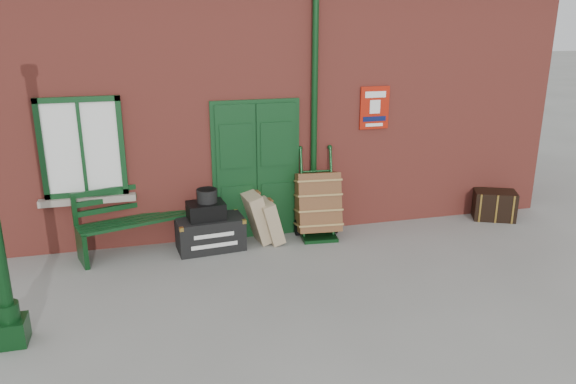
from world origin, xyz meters
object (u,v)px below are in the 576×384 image
object	(u,v)px
bench	(134,218)
houdini_trunk	(210,233)
dark_trunk	(494,205)
porter_trolley	(317,203)

from	to	relation	value
bench	houdini_trunk	distance (m)	1.19
dark_trunk	houdini_trunk	bearing A→B (deg)	-155.27
bench	porter_trolley	bearing A→B (deg)	-19.14
houdini_trunk	dark_trunk	distance (m)	5.09
porter_trolley	dark_trunk	world-z (taller)	porter_trolley
houdini_trunk	dark_trunk	world-z (taller)	dark_trunk
houdini_trunk	porter_trolley	size ratio (longest dim) A/B	0.71
bench	houdini_trunk	bearing A→B (deg)	-28.52
bench	houdini_trunk	xyz separation A→B (m)	(1.13, -0.23, -0.28)
bench	porter_trolley	world-z (taller)	porter_trolley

